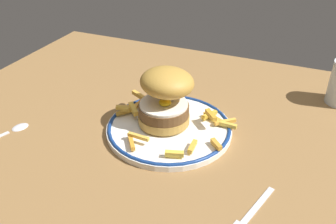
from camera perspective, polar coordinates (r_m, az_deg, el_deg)
ground_plane at (r=75.12cm, az=-0.40°, el=-5.03°), size 110.63×91.98×4.00cm
dinner_plate at (r=74.97cm, az=0.00°, el=-2.44°), size 26.11×26.11×1.60cm
burger at (r=72.78cm, az=-0.37°, el=2.64°), size 15.73×15.77×11.94cm
fries_pile at (r=74.55cm, az=0.03°, el=-1.18°), size 26.64×19.11×2.93cm
fork at (r=59.29cm, az=12.90°, el=-15.66°), size 5.51×14.18×0.36cm
spoon at (r=82.03cm, az=-23.44°, el=-2.50°), size 6.15×13.08×0.90cm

